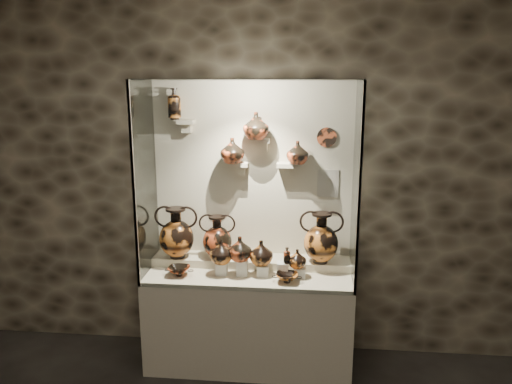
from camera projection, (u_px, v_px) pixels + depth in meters
wall_back at (253, 174)px, 4.27m from camera, size 5.00×0.02×3.20m
plinth at (249, 320)px, 4.23m from camera, size 1.70×0.60×0.80m
front_tier at (249, 274)px, 4.14m from camera, size 1.68×0.58×0.03m
rear_tier at (251, 263)px, 4.30m from camera, size 1.70×0.25×0.10m
back_panel at (253, 174)px, 4.27m from camera, size 1.70×0.03×1.60m
glass_front at (244, 190)px, 3.67m from camera, size 1.70×0.01×1.60m
glass_left at (145, 180)px, 4.04m from camera, size 0.01×0.60×1.60m
glass_right at (356, 184)px, 3.88m from camera, size 0.01×0.60×1.60m
glass_top at (248, 79)px, 3.78m from camera, size 1.70×0.60×0.01m
frame_post_left at (134, 188)px, 3.76m from camera, size 0.02×0.02×1.60m
frame_post_right at (360, 193)px, 3.60m from camera, size 0.02×0.02×1.60m
pedestal_a at (222, 268)px, 4.10m from camera, size 0.09×0.09×0.10m
pedestal_b at (242, 267)px, 4.08m from camera, size 0.09×0.09×0.13m
pedestal_c at (263, 270)px, 4.07m from camera, size 0.09×0.09×0.09m
pedestal_d at (282, 269)px, 4.05m from camera, size 0.09×0.09×0.12m
pedestal_e at (300, 272)px, 4.04m from camera, size 0.09×0.09×0.08m
bracket_ul at (186, 122)px, 4.14m from camera, size 0.14×0.12×0.04m
bracket_ca at (240, 164)px, 4.18m from camera, size 0.14×0.12×0.04m
bracket_cb at (264, 141)px, 4.12m from camera, size 0.10×0.12×0.04m
bracket_cc at (285, 165)px, 4.14m from camera, size 0.14×0.12×0.04m
amphora_left at (176, 233)px, 4.24m from camera, size 0.46×0.46×0.44m
amphora_mid at (217, 237)px, 4.24m from camera, size 0.33×0.33×0.37m
amphora_right at (321, 238)px, 4.13m from camera, size 0.43×0.43×0.43m
jug_a at (221, 252)px, 4.05m from camera, size 0.25×0.25×0.20m
jug_b at (240, 249)px, 4.03m from camera, size 0.25×0.25×0.20m
jug_c at (261, 253)px, 4.05m from camera, size 0.20×0.20×0.20m
jug_e at (297, 259)px, 4.01m from camera, size 0.19×0.19×0.15m
lekythos_small at (287, 254)px, 4.00m from camera, size 0.09×0.09×0.15m
kylix_left at (179, 270)px, 4.07m from camera, size 0.24×0.21×0.09m
kylix_right at (287, 277)px, 3.94m from camera, size 0.26×0.23×0.09m
lekythos_tall at (174, 102)px, 4.11m from camera, size 0.15×0.15×0.29m
ovoid_vase_a at (232, 151)px, 4.11m from camera, size 0.24×0.24×0.21m
ovoid_vase_b at (256, 126)px, 4.04m from camera, size 0.28×0.28×0.22m
ovoid_vase_c at (298, 152)px, 4.07m from camera, size 0.20×0.20×0.19m
wall_plate at (327, 137)px, 4.11m from camera, size 0.16×0.02×0.16m
info_placard at (328, 183)px, 4.20m from camera, size 0.18×0.01×0.24m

